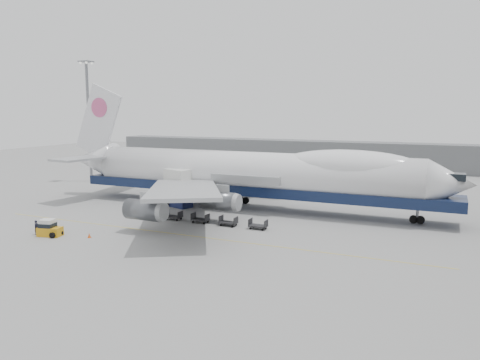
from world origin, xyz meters
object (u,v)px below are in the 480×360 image
at_px(baggage_tug, 49,229).
at_px(ground_worker, 37,227).
at_px(catering_truck, 178,185).
at_px(airliner, 252,173).

height_order(baggage_tug, ground_worker, baggage_tug).
xyz_separation_m(catering_truck, baggage_tug, (-5.16, -21.62, -2.51)).
distance_m(catering_truck, ground_worker, 23.04).
bearing_deg(ground_worker, catering_truck, -20.28).
relative_size(airliner, baggage_tug, 21.80).
relative_size(airliner, ground_worker, 37.14).
bearing_deg(baggage_tug, catering_truck, 64.20).
bearing_deg(catering_truck, airliner, 35.18).
height_order(airliner, ground_worker, airliner).
xyz_separation_m(catering_truck, ground_worker, (-7.04, -21.79, -2.53)).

